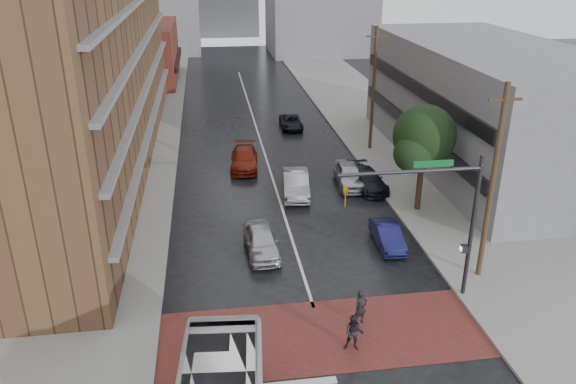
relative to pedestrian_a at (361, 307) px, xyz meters
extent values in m
plane|color=black|center=(-1.83, -1.08, -0.84)|extent=(160.00, 160.00, 0.00)
cube|color=maroon|center=(-1.83, -0.58, -0.83)|extent=(14.00, 5.00, 0.02)
cube|color=gray|center=(-13.33, 23.92, -0.76)|extent=(9.00, 90.00, 0.15)
cube|color=gray|center=(9.67, 23.92, -0.76)|extent=(9.00, 90.00, 0.15)
cube|color=brown|center=(-13.83, 52.92, 2.66)|extent=(8.00, 16.00, 7.00)
cube|color=gray|center=(14.67, 18.92, 3.66)|extent=(11.00, 26.00, 9.00)
cylinder|color=#332319|center=(6.67, 10.92, 1.16)|extent=(0.36, 0.36, 4.00)
sphere|color=black|center=(6.67, 10.92, 4.16)|extent=(3.80, 3.80, 3.80)
sphere|color=black|center=(5.77, 10.12, 3.36)|extent=(2.40, 2.40, 2.40)
sphere|color=black|center=(7.47, 11.72, 3.56)|extent=(2.60, 2.60, 2.60)
cylinder|color=#2D2D33|center=(5.47, 1.42, 2.76)|extent=(0.20, 0.20, 7.20)
cylinder|color=#2D2D33|center=(2.27, 1.42, 5.76)|extent=(6.40, 0.16, 0.16)
imported|color=gold|center=(-0.53, 1.42, 4.76)|extent=(0.20, 0.16, 1.00)
cube|color=#0C5926|center=(3.27, 1.42, 6.06)|extent=(1.80, 0.05, 0.30)
cube|color=#2D2D33|center=(5.22, 1.42, 1.76)|extent=(0.30, 0.30, 0.35)
cylinder|color=#473321|center=(6.97, 2.92, 4.16)|extent=(0.26, 0.26, 10.00)
cube|color=#473321|center=(6.97, 2.92, 8.36)|extent=(1.60, 0.12, 0.12)
cylinder|color=#473321|center=(6.97, 22.92, 4.16)|extent=(0.26, 0.26, 10.00)
cube|color=#473321|center=(6.97, 22.92, 8.36)|extent=(1.60, 0.12, 0.12)
imported|color=black|center=(0.00, 0.00, 0.00)|extent=(0.71, 0.57, 1.68)
imported|color=black|center=(-0.74, -1.69, -0.01)|extent=(0.96, 0.85, 1.65)
imported|color=#B9BBC1|center=(-3.71, 6.91, -0.11)|extent=(1.91, 4.35, 1.46)
imported|color=#AAADB2|center=(-0.59, 14.57, -0.05)|extent=(2.17, 4.95, 1.58)
imported|color=maroon|center=(-3.69, 20.18, -0.12)|extent=(2.47, 5.15, 1.45)
imported|color=black|center=(1.38, 29.90, -0.26)|extent=(2.03, 4.23, 1.16)
imported|color=#141649|center=(3.37, 6.76, -0.23)|extent=(1.40, 3.76, 1.23)
imported|color=black|center=(4.47, 14.92, -0.17)|extent=(2.38, 4.79, 1.34)
imported|color=#ADAEB5|center=(3.37, 15.63, -0.05)|extent=(2.18, 4.73, 1.57)
camera|label=1|loc=(-6.15, -19.99, 14.52)|focal=35.00mm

